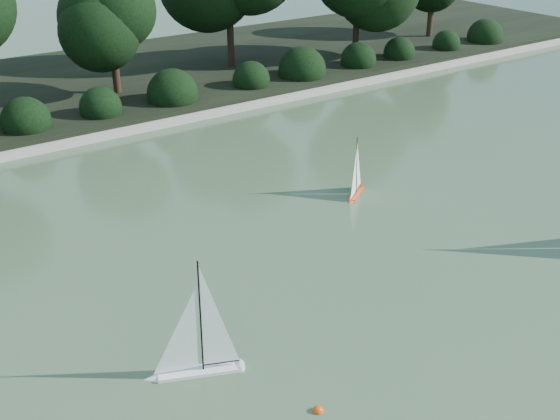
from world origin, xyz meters
TOP-DOWN VIEW (x-y plane):
  - ground at (0.00, 0.00)m, footprint 80.00×80.00m
  - pond_coping at (0.00, 9.00)m, footprint 40.00×0.35m
  - far_bank at (0.00, 13.00)m, footprint 40.00×8.00m
  - tree_line at (1.23, 11.44)m, footprint 26.31×3.93m
  - shrub_hedge at (0.00, 9.90)m, footprint 29.10×1.10m
  - sailboat_white_a at (-2.88, 0.30)m, footprint 1.23×0.66m
  - sailboat_orange at (2.26, 3.17)m, footprint 0.80×0.59m
  - race_buoy at (-2.01, -1.13)m, footprint 0.13×0.13m

SIDE VIEW (x-z plane):
  - ground at x=0.00m, z-range 0.00..0.00m
  - race_buoy at x=-2.01m, z-range -0.07..0.07m
  - pond_coping at x=0.00m, z-range 0.00..0.18m
  - far_bank at x=0.00m, z-range 0.00..0.30m
  - sailboat_orange at x=2.26m, z-range -0.42..0.80m
  - sailboat_white_a at x=-2.88m, z-range -0.59..1.14m
  - shrub_hedge at x=0.00m, z-range -0.10..1.00m
  - tree_line at x=1.23m, z-range 0.45..4.83m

